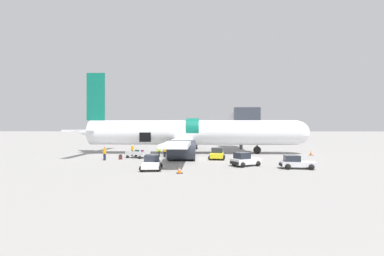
% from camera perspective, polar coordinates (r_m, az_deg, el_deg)
% --- Properties ---
extents(ground_plane, '(500.00, 500.00, 0.00)m').
position_cam_1_polar(ground_plane, '(32.67, 3.08, -7.00)').
color(ground_plane, gray).
extents(jet_bridge_stub, '(4.12, 13.78, 7.33)m').
position_cam_1_polar(jet_bridge_stub, '(48.13, 11.03, 1.70)').
color(jet_bridge_stub, '#4C4C51').
rests_on(jet_bridge_stub, ground_plane).
extents(airplane, '(36.01, 32.86, 12.65)m').
position_cam_1_polar(airplane, '(39.86, -0.56, -1.20)').
color(airplane, white).
rests_on(airplane, ground_plane).
extents(baggage_tug_lead, '(3.37, 2.79, 1.45)m').
position_cam_1_polar(baggage_tug_lead, '(27.59, 11.66, -6.98)').
color(baggage_tug_lead, white).
rests_on(baggage_tug_lead, ground_plane).
extents(baggage_tug_mid, '(3.36, 1.90, 1.31)m').
position_cam_1_polar(baggage_tug_mid, '(27.26, 22.14, -7.20)').
color(baggage_tug_mid, silver).
rests_on(baggage_tug_mid, ground_plane).
extents(baggage_tug_rear, '(2.23, 2.93, 1.39)m').
position_cam_1_polar(baggage_tug_rear, '(25.00, -9.00, -7.77)').
color(baggage_tug_rear, white).
rests_on(baggage_tug_rear, ground_plane).
extents(baggage_tug_spare, '(2.27, 2.57, 1.46)m').
position_cam_1_polar(baggage_tug_spare, '(32.79, 5.55, -5.87)').
color(baggage_tug_spare, yellow).
rests_on(baggage_tug_spare, ground_plane).
extents(baggage_cart_loading, '(3.83, 2.85, 1.08)m').
position_cam_1_polar(baggage_cart_loading, '(35.09, -11.84, -5.69)').
color(baggage_cart_loading, silver).
rests_on(baggage_cart_loading, ground_plane).
extents(ground_crew_loader_a, '(0.56, 0.46, 1.60)m').
position_cam_1_polar(ground_crew_loader_a, '(35.75, -7.35, -5.03)').
color(ground_crew_loader_a, '#2D2D33').
rests_on(ground_crew_loader_a, ground_plane).
extents(ground_crew_loader_b, '(0.54, 0.49, 1.60)m').
position_cam_1_polar(ground_crew_loader_b, '(35.06, -6.09, -5.13)').
color(ground_crew_loader_b, black).
rests_on(ground_crew_loader_b, ground_plane).
extents(ground_crew_driver, '(0.50, 0.50, 1.57)m').
position_cam_1_polar(ground_crew_driver, '(37.76, -13.11, -4.78)').
color(ground_crew_driver, '#1E2338').
rests_on(ground_crew_driver, ground_plane).
extents(ground_crew_supervisor, '(0.53, 0.53, 1.66)m').
position_cam_1_polar(ground_crew_supervisor, '(37.30, -6.14, -4.78)').
color(ground_crew_supervisor, black).
rests_on(ground_crew_supervisor, ground_plane).
extents(ground_crew_helper, '(0.54, 0.54, 1.69)m').
position_cam_1_polar(ground_crew_helper, '(33.50, -18.85, -5.30)').
color(ground_crew_helper, '#1E2338').
rests_on(ground_crew_helper, ground_plane).
extents(suitcase_on_tarmac_upright, '(0.50, 0.42, 0.63)m').
position_cam_1_polar(suitcase_on_tarmac_upright, '(33.89, -15.61, -6.30)').
color(suitcase_on_tarmac_upright, '#4C1E1E').
rests_on(suitcase_on_tarmac_upright, ground_plane).
extents(safety_cone_nose, '(0.55, 0.55, 0.70)m').
position_cam_1_polar(safety_cone_nose, '(41.39, 24.92, -5.06)').
color(safety_cone_nose, black).
rests_on(safety_cone_nose, ground_plane).
extents(safety_cone_engine_left, '(0.54, 0.54, 0.58)m').
position_cam_1_polar(safety_cone_engine_left, '(22.89, -2.79, -9.36)').
color(safety_cone_engine_left, black).
rests_on(safety_cone_engine_left, ground_plane).
extents(safety_cone_wingtip, '(0.62, 0.62, 0.75)m').
position_cam_1_polar(safety_cone_wingtip, '(32.04, -0.41, -6.51)').
color(safety_cone_wingtip, black).
rests_on(safety_cone_wingtip, ground_plane).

